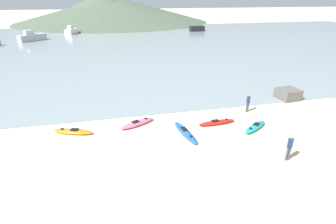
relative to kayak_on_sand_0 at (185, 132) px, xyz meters
The scene contains 15 objects.
ground_plane 4.79m from the kayak_on_sand_0, 106.88° to the right, with size 400.00×400.00×0.00m, color beige.
bay_water 38.76m from the kayak_on_sand_0, 92.05° to the left, with size 160.00×70.00×0.06m, color gray.
far_hill_left 89.14m from the kayak_on_sand_0, 92.80° to the left, with size 44.04×44.04×10.59m, color #4C5B47.
far_hill_midleft 90.11m from the kayak_on_sand_0, 90.75° to the left, with size 69.15×69.15×8.88m, color #4C5B47.
kayak_on_sand_0 is the anchor object (origin of this frame).
kayak_on_sand_1 7.92m from the kayak_on_sand_0, 165.99° to the left, with size 2.93×1.66×0.35m.
kayak_on_sand_2 2.96m from the kayak_on_sand_0, 19.43° to the left, with size 2.98×0.82×0.34m.
kayak_on_sand_3 5.26m from the kayak_on_sand_0, ahead, with size 2.61×2.03×0.36m.
kayak_on_sand_4 3.79m from the kayak_on_sand_0, 145.12° to the left, with size 2.86×1.87×0.38m.
person_near_foreground 6.69m from the kayak_on_sand_0, 41.31° to the right, with size 0.34×0.25×1.70m.
person_near_waterline 6.76m from the kayak_on_sand_0, 22.88° to the left, with size 0.32×0.21×1.56m.
moored_boat_1 58.69m from the kayak_on_sand_0, 70.42° to the left, with size 3.85×2.14×1.34m.
moored_boat_2 51.15m from the kayak_on_sand_0, 113.22° to the left, with size 5.43×5.04×2.30m.
moored_boat_3 58.05m from the kayak_on_sand_0, 103.03° to the left, with size 3.12×4.49×2.11m.
shoreline_rock 12.18m from the kayak_on_sand_0, 21.39° to the left, with size 1.81×1.76×0.99m, color #605B56.
Camera 1 is at (-3.43, -10.92, 8.92)m, focal length 28.00 mm.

